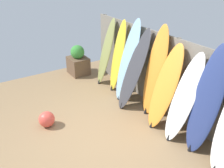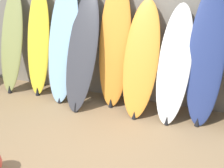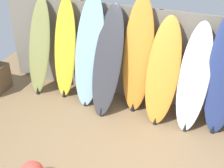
% 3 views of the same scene
% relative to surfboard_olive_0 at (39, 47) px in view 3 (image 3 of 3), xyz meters
% --- Properties ---
extents(fence_back, '(6.08, 0.11, 1.80)m').
position_rel_surfboard_olive_0_xyz_m(fence_back, '(2.23, 0.35, -0.01)').
color(fence_back, gray).
rests_on(fence_back, ground).
extents(surfboard_olive_0, '(0.54, 0.63, 1.85)m').
position_rel_surfboard_olive_0_xyz_m(surfboard_olive_0, '(0.00, 0.00, 0.00)').
color(surfboard_olive_0, olive).
rests_on(surfboard_olive_0, ground).
extents(surfboard_yellow_1, '(0.48, 0.47, 1.90)m').
position_rel_surfboard_olive_0_xyz_m(surfboard_yellow_1, '(0.54, 0.03, 0.02)').
color(surfboard_yellow_1, yellow).
rests_on(surfboard_yellow_1, ground).
extents(surfboard_skyblue_2, '(0.59, 0.63, 2.02)m').
position_rel_surfboard_olive_0_xyz_m(surfboard_skyblue_2, '(1.06, -0.03, 0.09)').
color(surfboard_skyblue_2, '#8CB7D6').
rests_on(surfboard_skyblue_2, ground).
extents(surfboard_charcoal_3, '(0.56, 0.82, 1.88)m').
position_rel_surfboard_olive_0_xyz_m(surfboard_charcoal_3, '(1.46, -0.14, 0.01)').
color(surfboard_charcoal_3, '#38383D').
rests_on(surfboard_charcoal_3, ground).
extents(surfboard_orange_4, '(0.53, 0.47, 2.05)m').
position_rel_surfboard_olive_0_xyz_m(surfboard_orange_4, '(1.94, 0.07, 0.10)').
color(surfboard_orange_4, orange).
rests_on(surfboard_orange_4, ground).
extents(surfboard_orange_5, '(0.56, 0.70, 1.78)m').
position_rel_surfboard_olive_0_xyz_m(surfboard_orange_5, '(2.42, -0.08, -0.03)').
color(surfboard_orange_5, orange).
rests_on(surfboard_orange_5, ground).
extents(surfboard_white_6, '(0.52, 0.69, 1.75)m').
position_rel_surfboard_olive_0_xyz_m(surfboard_white_6, '(2.94, -0.08, -0.05)').
color(surfboard_white_6, white).
rests_on(surfboard_white_6, ground).
extents(surfboard_navy_7, '(0.57, 0.60, 2.03)m').
position_rel_surfboard_olive_0_xyz_m(surfboard_navy_7, '(3.38, -0.02, 0.09)').
color(surfboard_navy_7, navy).
rests_on(surfboard_navy_7, ground).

